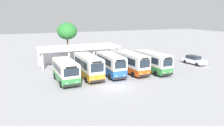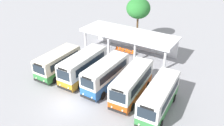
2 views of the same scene
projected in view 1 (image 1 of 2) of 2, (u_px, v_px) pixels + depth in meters
The scene contains 15 objects.
ground_plane at pixel (115, 87), 28.40m from camera, with size 180.00×180.00×0.00m, color #939399.
city_bus_nearest_orange at pixel (66, 70), 30.00m from camera, with size 2.65×6.71×3.05m.
city_bus_second_in_row at pixel (88, 66), 32.11m from camera, with size 2.57×7.61×3.31m.
city_bus_middle_cream at pixel (111, 64), 33.34m from camera, with size 2.27×7.27×3.28m.
city_bus_fourth_amber at pixel (131, 62), 34.65m from camera, with size 2.77×7.57×3.22m.
city_bus_fifth_blue at pixel (153, 61), 35.27m from camera, with size 2.61×7.54×3.21m.
parked_car_flank at pixel (194, 60), 41.08m from camera, with size 2.20×4.72×1.62m.
terminal_canopy at pixel (78, 50), 41.54m from camera, with size 14.89×5.17×3.40m.
waiting_chair_end_by_column at pixel (71, 62), 40.29m from camera, with size 0.45×0.45×0.86m.
waiting_chair_second_from_end at pixel (74, 62), 40.52m from camera, with size 0.45×0.45×0.86m.
waiting_chair_middle_seat at pixel (77, 62), 40.69m from camera, with size 0.45×0.45×0.86m.
waiting_chair_fourth_seat at pixel (80, 62), 40.97m from camera, with size 0.45×0.45×0.86m.
waiting_chair_fifth_seat at pixel (83, 62), 41.08m from camera, with size 0.45×0.45×0.86m.
waiting_chair_far_end_seat at pixel (86, 61), 41.38m from camera, with size 0.45×0.45×0.86m.
roadside_tree_behind_canopy at pixel (67, 31), 44.51m from camera, with size 4.00×4.00×7.53m.
Camera 1 is at (-10.87, -24.78, 9.16)m, focal length 35.31 mm.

